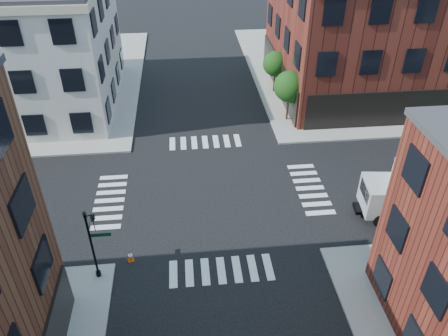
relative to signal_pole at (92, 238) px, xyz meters
name	(u,v)px	position (x,y,z in m)	size (l,w,h in m)	color
ground	(212,194)	(6.72, 6.68, -2.86)	(120.00, 120.00, 0.00)	black
sidewalk_ne	(383,68)	(27.72, 27.68, -2.78)	(30.00, 30.00, 0.15)	gray
building_ne	(411,29)	(27.22, 22.68, 3.14)	(25.00, 16.00, 12.00)	#461711
tree_near	(290,88)	(14.28, 16.65, 0.30)	(2.69, 2.69, 4.49)	black
tree_far	(276,65)	(14.28, 22.65, 0.02)	(2.43, 2.43, 4.07)	black
signal_pole	(92,238)	(0.00, 0.00, 0.00)	(1.29, 1.24, 4.60)	black
box_truck	(431,192)	(20.33, 3.07, -0.93)	(8.36, 3.38, 3.70)	white
traffic_cone	(130,257)	(1.58, 0.98, -2.56)	(0.42, 0.42, 0.62)	#CC4C09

